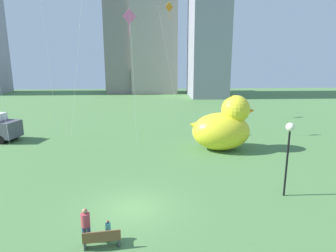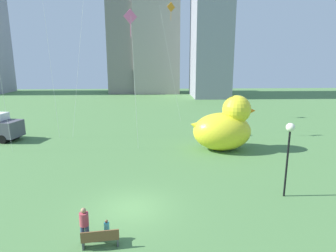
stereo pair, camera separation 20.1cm
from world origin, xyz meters
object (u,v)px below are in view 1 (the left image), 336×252
at_px(giant_inflatable_duck, 223,127).
at_px(lamppost, 289,138).
at_px(park_bench, 102,238).
at_px(kite_pink, 130,23).
at_px(person_adult, 86,224).
at_px(person_child, 108,229).
at_px(kite_orange, 169,14).

relative_size(giant_inflatable_duck, lamppost, 1.33).
relative_size(park_bench, giant_inflatable_duck, 0.28).
relative_size(park_bench, kite_pink, 0.14).
height_order(person_adult, person_child, person_adult).
bearing_deg(park_bench, kite_orange, 80.64).
height_order(park_bench, lamppost, lamppost).
bearing_deg(lamppost, person_child, -158.72).
height_order(giant_inflatable_duck, kite_orange, kite_orange).
xyz_separation_m(park_bench, person_adult, (-0.79, 0.48, 0.47)).
distance_m(lamppost, kite_orange, 27.26).
bearing_deg(person_child, person_adult, -173.93).
height_order(giant_inflatable_duck, kite_pink, kite_pink).
bearing_deg(lamppost, kite_orange, 103.07).
bearing_deg(kite_pink, giant_inflatable_duck, -4.45).
height_order(kite_pink, kite_orange, kite_orange).
bearing_deg(kite_orange, kite_pink, -106.88).
bearing_deg(lamppost, giant_inflatable_duck, 98.91).
distance_m(park_bench, giant_inflatable_duck, 16.93).
distance_m(park_bench, person_child, 0.62).
distance_m(person_adult, person_child, 1.06).
distance_m(park_bench, kite_pink, 18.49).
bearing_deg(person_adult, kite_pink, 84.90).
bearing_deg(park_bench, giant_inflatable_duck, 57.89).
relative_size(person_adult, kite_orange, 0.11).
distance_m(person_child, kite_orange, 31.94).
height_order(person_child, lamppost, lamppost).
distance_m(person_child, lamppost, 11.46).
relative_size(park_bench, kite_orange, 0.11).
distance_m(park_bench, kite_orange, 32.53).
bearing_deg(person_adult, kite_orange, 78.95).
xyz_separation_m(person_child, kite_orange, (4.59, 28.49, 13.69)).
bearing_deg(person_adult, lamppost, 20.03).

